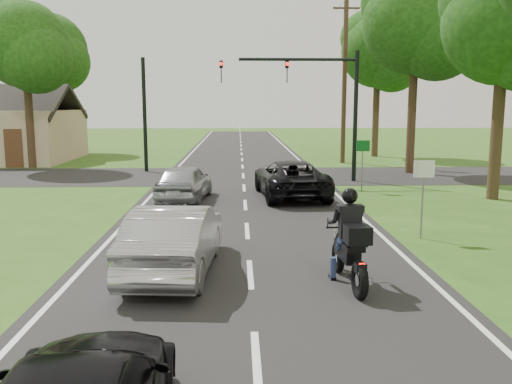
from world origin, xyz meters
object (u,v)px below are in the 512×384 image
dark_suv (291,178)px  silver_suv (184,182)px  sign_white (424,180)px  motorcycle_rider (350,248)px  sign_green (363,153)px  silver_sedan (175,239)px  utility_pole_far (345,79)px  traffic_signal (316,92)px

dark_suv → silver_suv: size_ratio=1.27×
dark_suv → sign_white: bearing=108.3°
motorcycle_rider → dark_suv: size_ratio=0.45×
motorcycle_rider → sign_green: size_ratio=1.10×
dark_suv → silver_sedan: size_ratio=1.16×
dark_suv → sign_green: (3.10, 1.26, 0.86)m
dark_suv → utility_pole_far: (4.40, 12.28, 4.35)m
motorcycle_rider → silver_suv: (-4.24, 9.74, -0.08)m
silver_suv → sign_green: 7.50m
sign_white → traffic_signal: bearing=97.0°
silver_suv → sign_green: size_ratio=1.93×
silver_sedan → sign_green: size_ratio=2.11×
motorcycle_rider → silver_suv: bearing=109.4°
silver_suv → sign_white: (6.97, -5.97, 0.89)m
sign_green → motorcycle_rider: bearing=-104.0°
silver_suv → traffic_signal: (5.61, 5.04, 3.43)m
motorcycle_rider → silver_suv: 10.62m
silver_suv → sign_green: sign_green is taller
dark_suv → sign_white: 7.39m
silver_sedan → utility_pole_far: 23.55m
silver_suv → silver_sedan: bearing=100.3°
silver_suv → sign_white: 9.22m
silver_sedan → motorcycle_rider: bearing=168.7°
sign_white → sign_green: bearing=88.6°
dark_suv → silver_sedan: bearing=65.3°
sign_green → dark_suv: bearing=-157.9°
utility_pole_far → silver_sedan: bearing=-109.7°
motorcycle_rider → utility_pole_far: utility_pole_far is taller
motorcycle_rider → traffic_signal: 15.22m
traffic_signal → utility_pole_far: size_ratio=0.64×
dark_suv → sign_green: size_ratio=2.44×
silver_suv → dark_suv: bearing=-163.4°
utility_pole_far → sign_green: bearing=-96.7°
traffic_signal → sign_green: traffic_signal is taller
silver_suv → traffic_signal: 8.28m
traffic_signal → sign_white: (1.36, -11.02, -2.54)m
dark_suv → utility_pole_far: bearing=-114.8°
motorcycle_rider → utility_pole_far: bearing=75.4°
sign_white → sign_green: 8.00m
utility_pole_far → dark_suv: bearing=-109.7°
motorcycle_rider → silver_suv: size_ratio=0.57×
silver_sedan → traffic_signal: (4.95, 13.79, 3.38)m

